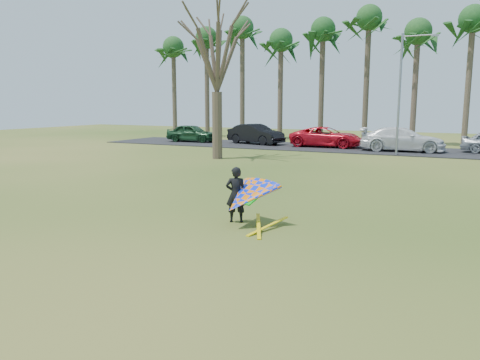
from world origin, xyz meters
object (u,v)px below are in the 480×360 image
at_px(bare_tree_left, 217,47).
at_px(streetlight, 402,88).
at_px(car_3, 402,139).
at_px(kite_flyer, 245,197).
at_px(car_1, 256,134).
at_px(car_0, 192,133).
at_px(car_2, 326,137).

relative_size(bare_tree_left, streetlight, 1.21).
height_order(bare_tree_left, car_3, bare_tree_left).
bearing_deg(kite_flyer, car_1, 113.63).
distance_m(streetlight, car_0, 18.92).
relative_size(car_2, car_3, 0.96).
bearing_deg(streetlight, car_1, 164.03).
xyz_separation_m(car_2, kite_flyer, (4.59, -24.59, -0.01)).
xyz_separation_m(car_0, car_2, (12.32, 0.39, 0.01)).
bearing_deg(bare_tree_left, kite_flyer, -58.35).
bearing_deg(car_2, car_3, -99.69).
relative_size(car_0, car_3, 0.78).
xyz_separation_m(bare_tree_left, car_3, (10.03, 9.54, -6.00)).
bearing_deg(car_2, kite_flyer, -170.66).
relative_size(streetlight, car_2, 1.40).
xyz_separation_m(streetlight, car_2, (-6.01, 3.41, -3.61)).
distance_m(streetlight, car_2, 7.79).
distance_m(car_3, kite_flyer, 23.75).
bearing_deg(car_2, car_1, 88.01).
bearing_deg(car_3, bare_tree_left, 128.14).
relative_size(bare_tree_left, car_3, 1.64).
bearing_deg(car_0, car_2, -91.58).
xyz_separation_m(car_1, kite_flyer, (10.79, -24.68, -0.06)).
height_order(car_0, car_3, car_3).
relative_size(bare_tree_left, car_1, 1.89).
distance_m(bare_tree_left, streetlight, 12.58).
bearing_deg(bare_tree_left, car_0, 129.14).
bearing_deg(streetlight, bare_tree_left, -145.43).
height_order(car_0, car_2, car_2).
bearing_deg(car_1, car_3, -78.94).
bearing_deg(bare_tree_left, car_1, 101.07).
bearing_deg(streetlight, car_3, 92.88).
height_order(car_1, car_3, car_3).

